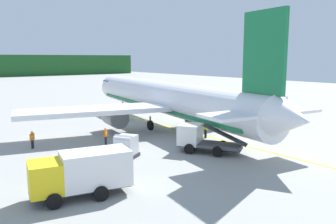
# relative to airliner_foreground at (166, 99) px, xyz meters

# --- Properties ---
(airliner_foreground) EXTENTS (34.52, 41.63, 11.90)m
(airliner_foreground) POSITION_rel_airliner_foreground_xyz_m (0.00, 0.00, 0.00)
(airliner_foreground) COLOR white
(airliner_foreground) RESTS_ON ground
(service_truck_baggage) EXTENTS (6.16, 3.39, 2.73)m
(service_truck_baggage) POSITION_rel_airliner_foreground_xyz_m (-17.05, -13.99, -1.86)
(service_truck_baggage) COLOR yellow
(service_truck_baggage) RESTS_ON ground
(service_truck_catering) EXTENTS (4.70, 5.91, 2.52)m
(service_truck_catering) POSITION_rel_airliner_foreground_xyz_m (-4.58, -10.82, -2.20)
(service_truck_catering) COLOR white
(service_truck_catering) RESTS_ON ground
(cargo_container_near) EXTENTS (2.42, 2.42, 1.99)m
(cargo_container_near) POSITION_rel_airliner_foreground_xyz_m (-10.69, -8.41, -2.45)
(cargo_container_near) COLOR #333338
(cargo_container_near) RESTS_ON ground
(crew_marshaller) EXTENTS (0.51, 0.46, 1.62)m
(crew_marshaller) POSITION_rel_airliner_foreground_xyz_m (-16.01, -0.69, -2.44)
(crew_marshaller) COLOR #191E33
(crew_marshaller) RESTS_ON ground
(crew_loader_left) EXTENTS (0.27, 0.63, 1.78)m
(crew_loader_left) POSITION_rel_airliner_foreground_xyz_m (-0.44, -7.31, -2.34)
(crew_loader_left) COLOR #191E33
(crew_loader_left) RESTS_ON ground
(crew_loader_right) EXTENTS (0.48, 0.48, 1.65)m
(crew_loader_right) POSITION_rel_airliner_foreground_xyz_m (-10.02, -3.52, -2.42)
(crew_loader_right) COLOR #191E33
(crew_loader_right) RESTS_ON ground
(crew_supervisor) EXTENTS (0.28, 0.63, 1.63)m
(crew_supervisor) POSITION_rel_airliner_foreground_xyz_m (8.66, -10.38, -2.43)
(crew_supervisor) COLOR #191E33
(crew_supervisor) RESTS_ON ground
(apron_guide_line) EXTENTS (0.30, 60.00, 0.01)m
(apron_guide_line) POSITION_rel_airliner_foreground_xyz_m (0.14, -4.44, -3.39)
(apron_guide_line) COLOR yellow
(apron_guide_line) RESTS_ON ground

